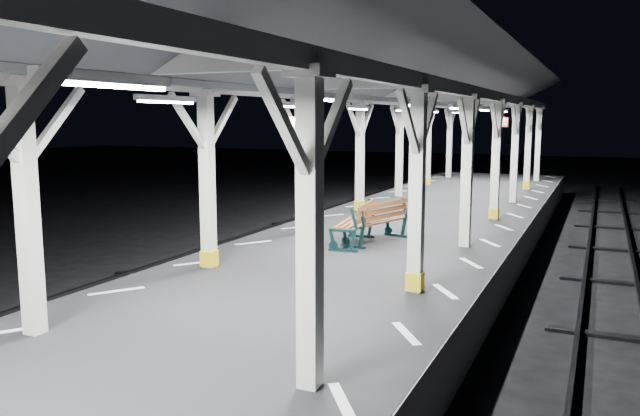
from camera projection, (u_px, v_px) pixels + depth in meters
The scene contains 8 objects.
ground at pixel (247, 375), 9.33m from camera, with size 120.00×120.00×0.00m, color black.
platform at pixel (246, 343), 9.26m from camera, with size 6.00×50.00×1.00m, color black.
hazard_stripes_left at pixel (116, 291), 10.19m from camera, with size 1.00×48.00×0.01m, color silver.
hazard_stripes_right at pixel (406, 333), 8.18m from camera, with size 1.00×48.00×0.01m, color silver.
track_left at pixel (10, 324), 11.36m from camera, with size 2.20×60.00×0.16m.
canopy at pixel (241, 64), 8.66m from camera, with size 5.40×49.00×4.65m.
bench_mid at pixel (357, 222), 13.90m from camera, with size 0.88×1.84×0.96m.
bench_far at pixel (380, 220), 14.14m from camera, with size 1.09×1.88×0.96m.
Camera 1 is at (4.67, -7.63, 3.80)m, focal length 35.00 mm.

